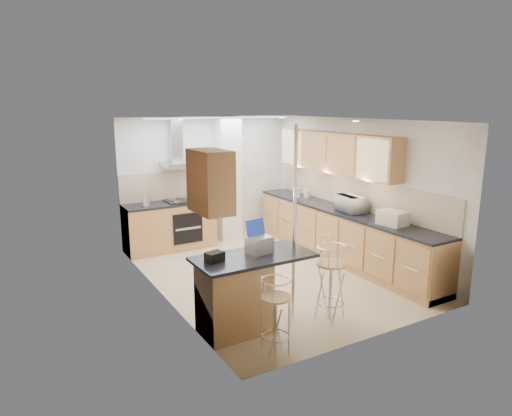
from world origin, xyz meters
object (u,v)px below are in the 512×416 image
laptop (259,245)px  bread_bin (393,218)px  microwave (351,204)px  bar_stool_end (331,282)px  bar_stool_near (275,316)px

laptop → bread_bin: laptop is taller
microwave → bread_bin: bearing=-176.1°
laptop → bar_stool_end: 1.08m
bar_stool_near → bread_bin: (2.70, 0.90, 0.58)m
bar_stool_near → laptop: bearing=62.7°
bar_stool_end → laptop: bearing=117.7°
bar_stool_end → bread_bin: (1.64, 0.55, 0.53)m
bread_bin → bar_stool_near: bearing=-168.7°
bar_stool_near → bar_stool_end: bar_stool_end is taller
laptop → bread_bin: size_ratio=0.73×
microwave → bar_stool_end: 2.33m
bar_stool_near → bar_stool_end: (1.06, 0.35, 0.06)m
microwave → laptop: microwave is taller
laptop → microwave: bearing=14.2°
bar_stool_near → bread_bin: bread_bin is taller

